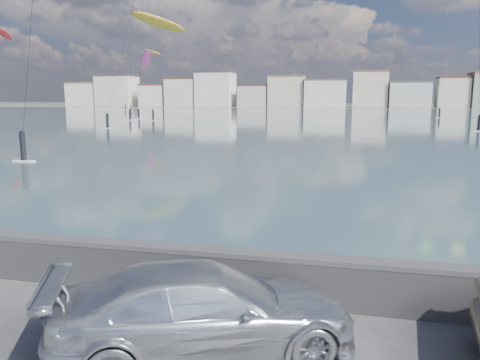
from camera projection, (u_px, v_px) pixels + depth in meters
The scene contains 9 objects.
bay_water at pixel (332, 117), 94.89m from camera, with size 500.00×177.00×0.00m, color #375B64.
far_shore_strip at pixel (341, 107), 198.99m from camera, with size 500.00×60.00×0.00m, color #4C473D.
seawall at pixel (178, 266), 9.58m from camera, with size 400.00×0.36×1.08m.
far_buildings at pixel (344, 92), 184.22m from camera, with size 240.79×13.26×14.60m.
car_silver at pixel (204, 310), 7.37m from camera, with size 1.96×4.81×1.40m, color silver.
kitesurfer_5 at pixel (146, 59), 145.42m from camera, with size 6.78×13.03×19.09m.
kitesurfer_9 at pixel (4, 35), 127.45m from camera, with size 5.49×11.40×22.61m.
kitesurfer_14 at pixel (159, 23), 85.32m from camera, with size 9.78×11.18×19.89m.
kitesurfer_15 at pixel (152, 53), 159.81m from camera, with size 9.10×17.60×21.11m.
Camera 1 is at (3.29, -5.91, 4.00)m, focal length 35.00 mm.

